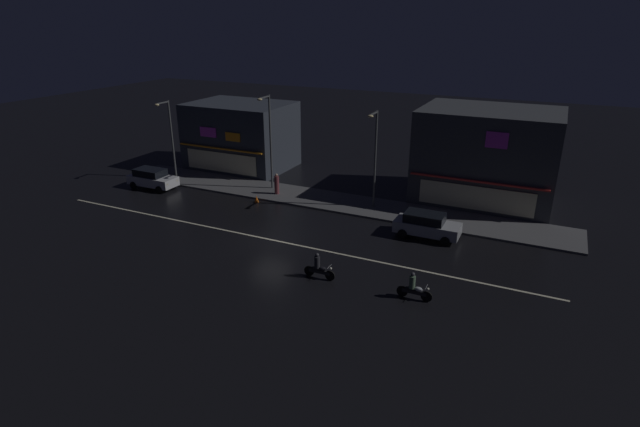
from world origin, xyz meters
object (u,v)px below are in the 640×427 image
at_px(streetlamp_mid, 269,136).
at_px(streetlamp_east, 375,152).
at_px(pedestrian_on_sidewalk, 277,185).
at_px(motorcycle_following, 319,268).
at_px(traffic_cone, 257,199).
at_px(streetlamp_west, 170,133).
at_px(motorcycle_lead, 414,288).
at_px(parked_car_trailing, 152,178).
at_px(parked_car_near_kerb, 426,225).

height_order(streetlamp_mid, streetlamp_east, streetlamp_mid).
relative_size(pedestrian_on_sidewalk, motorcycle_following, 0.91).
bearing_deg(traffic_cone, pedestrian_on_sidewalk, 73.02).
distance_m(streetlamp_west, motorcycle_lead, 27.95).
bearing_deg(streetlamp_mid, parked_car_trailing, -158.02).
height_order(streetlamp_west, motorcycle_lead, streetlamp_west).
distance_m(parked_car_near_kerb, motorcycle_following, 9.15).
distance_m(pedestrian_on_sidewalk, parked_car_near_kerb, 13.55).
distance_m(parked_car_trailing, traffic_cone, 10.04).
relative_size(parked_car_trailing, motorcycle_lead, 2.26).
bearing_deg(traffic_cone, motorcycle_lead, -30.46).
relative_size(pedestrian_on_sidewalk, parked_car_trailing, 0.40).
relative_size(streetlamp_mid, traffic_cone, 14.24).
distance_m(streetlamp_east, parked_car_trailing, 19.46).
bearing_deg(streetlamp_mid, motorcycle_following, -49.70).
bearing_deg(streetlamp_mid, streetlamp_west, -174.56).
bearing_deg(motorcycle_lead, streetlamp_west, -27.03).
height_order(streetlamp_west, parked_car_trailing, streetlamp_west).
height_order(parked_car_trailing, traffic_cone, parked_car_trailing).
bearing_deg(streetlamp_west, streetlamp_mid, 5.44).
distance_m(streetlamp_mid, streetlamp_east, 9.33).
xyz_separation_m(motorcycle_following, traffic_cone, (-9.82, 9.07, -0.36)).
xyz_separation_m(streetlamp_west, streetlamp_east, (18.97, 0.40, 0.26)).
xyz_separation_m(streetlamp_west, pedestrian_on_sidewalk, (10.78, -0.02, -3.28)).
bearing_deg(streetlamp_west, parked_car_near_kerb, -7.15).
bearing_deg(streetlamp_east, motorcycle_lead, -60.88).
distance_m(streetlamp_west, motorcycle_following, 23.16).
bearing_deg(streetlamp_east, pedestrian_on_sidewalk, -177.10).
xyz_separation_m(streetlamp_mid, parked_car_trailing, (-9.52, -3.84, -3.84)).
bearing_deg(parked_car_trailing, streetlamp_mid, -158.02).
xyz_separation_m(pedestrian_on_sidewalk, parked_car_trailing, (-10.64, -2.91, -0.06)).
relative_size(pedestrian_on_sidewalk, traffic_cone, 3.14).
relative_size(parked_car_near_kerb, parked_car_trailing, 1.00).
relative_size(parked_car_near_kerb, traffic_cone, 7.82).
height_order(motorcycle_lead, traffic_cone, motorcycle_lead).
xyz_separation_m(streetlamp_east, parked_car_trailing, (-18.84, -3.32, -3.60)).
bearing_deg(streetlamp_west, motorcycle_following, -29.34).
bearing_deg(parked_car_trailing, motorcycle_lead, 162.02).
height_order(pedestrian_on_sidewalk, parked_car_trailing, pedestrian_on_sidewalk).
bearing_deg(motorcycle_following, streetlamp_west, -32.54).
bearing_deg(motorcycle_following, streetlamp_mid, -52.90).
relative_size(streetlamp_mid, pedestrian_on_sidewalk, 4.54).
xyz_separation_m(streetlamp_mid, traffic_cone, (0.47, -3.06, -4.44)).
xyz_separation_m(streetlamp_mid, motorcycle_following, (10.29, -12.13, -4.08)).
distance_m(streetlamp_mid, motorcycle_following, 16.42).
bearing_deg(parked_car_trailing, streetlamp_west, -87.30).
relative_size(pedestrian_on_sidewalk, motorcycle_lead, 0.91).
relative_size(streetlamp_west, motorcycle_lead, 3.62).
bearing_deg(streetlamp_east, parked_car_trailing, -170.00).
height_order(streetlamp_east, traffic_cone, streetlamp_east).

